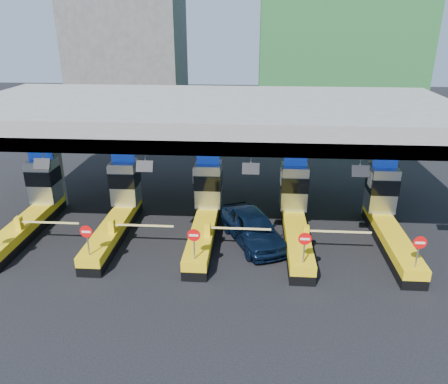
{
  "coord_description": "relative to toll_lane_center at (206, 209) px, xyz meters",
  "views": [
    {
      "loc": [
        2.62,
        -22.14,
        11.39
      ],
      "look_at": [
        1.05,
        0.0,
        2.55
      ],
      "focal_mm": 35.0,
      "sensor_mm": 36.0,
      "label": 1
    }
  ],
  "objects": [
    {
      "name": "bg_building_concrete",
      "position": [
        -14.0,
        35.72,
        7.6
      ],
      "size": [
        14.0,
        10.0,
        18.0
      ],
      "primitive_type": "cube",
      "color": "#4C4C49",
      "rests_on": "ground"
    },
    {
      "name": "toll_lane_far_left",
      "position": [
        -10.0,
        0.0,
        0.0
      ],
      "size": [
        4.43,
        8.0,
        4.16
      ],
      "color": "black",
      "rests_on": "ground"
    },
    {
      "name": "toll_lane_left",
      "position": [
        -5.0,
        0.0,
        0.0
      ],
      "size": [
        4.43,
        8.0,
        4.16
      ],
      "color": "black",
      "rests_on": "ground"
    },
    {
      "name": "ground",
      "position": [
        -0.0,
        -0.28,
        -1.4
      ],
      "size": [
        120.0,
        120.0,
        0.0
      ],
      "primitive_type": "plane",
      "color": "black",
      "rests_on": "ground"
    },
    {
      "name": "toll_lane_far_right",
      "position": [
        10.0,
        0.0,
        0.0
      ],
      "size": [
        4.43,
        8.0,
        4.16
      ],
      "color": "black",
      "rests_on": "ground"
    },
    {
      "name": "toll_lane_right",
      "position": [
        5.0,
        0.0,
        0.0
      ],
      "size": [
        4.43,
        8.0,
        4.16
      ],
      "color": "black",
      "rests_on": "ground"
    },
    {
      "name": "van",
      "position": [
        2.66,
        -1.2,
        -0.48
      ],
      "size": [
        4.13,
        5.79,
        1.83
      ],
      "primitive_type": "imported",
      "rotation": [
        0.0,
        0.0,
        0.41
      ],
      "color": "black",
      "rests_on": "ground"
    },
    {
      "name": "toll_canopy",
      "position": [
        -0.0,
        2.59,
        4.74
      ],
      "size": [
        28.0,
        12.09,
        7.0
      ],
      "color": "slate",
      "rests_on": "ground"
    },
    {
      "name": "toll_lane_center",
      "position": [
        0.0,
        0.0,
        0.0
      ],
      "size": [
        4.43,
        8.0,
        4.16
      ],
      "color": "black",
      "rests_on": "ground"
    }
  ]
}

